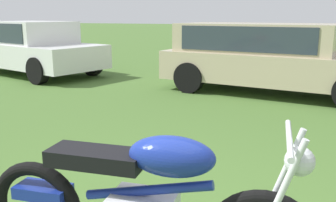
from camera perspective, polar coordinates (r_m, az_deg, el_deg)
car_white at (r=11.02m, az=-19.72°, el=7.93°), size 4.43×2.84×1.43m
car_beige at (r=8.19m, az=14.44°, el=7.07°), size 4.69×2.35×1.43m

